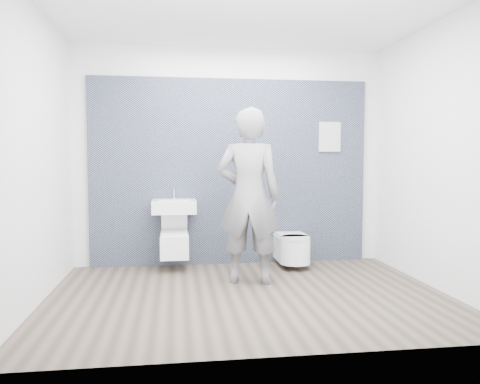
{
  "coord_description": "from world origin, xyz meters",
  "views": [
    {
      "loc": [
        -0.72,
        -4.58,
        1.37
      ],
      "look_at": [
        0.0,
        0.6,
        1.0
      ],
      "focal_mm": 35.0,
      "sensor_mm": 36.0,
      "label": 1
    }
  ],
  "objects": [
    {
      "name": "toilet_rounded",
      "position": [
        0.75,
        1.12,
        0.24
      ],
      "size": [
        0.37,
        0.63,
        0.34
      ],
      "color": "white",
      "rests_on": "ground"
    },
    {
      "name": "room_shell",
      "position": [
        0.0,
        0.0,
        1.74
      ],
      "size": [
        4.0,
        4.0,
        4.0
      ],
      "color": "silver",
      "rests_on": "ground"
    },
    {
      "name": "tile_wall",
      "position": [
        0.0,
        1.47,
        0.0
      ],
      "size": [
        3.6,
        0.06,
        2.4
      ],
      "primitive_type": "cube",
      "color": "black",
      "rests_on": "ground"
    },
    {
      "name": "info_placard",
      "position": [
        1.32,
        1.43,
        0.0
      ],
      "size": [
        0.29,
        0.03,
        0.39
      ],
      "primitive_type": "cube",
      "color": "white",
      "rests_on": "ground"
    },
    {
      "name": "toilet_square",
      "position": [
        -0.74,
        1.2,
        0.33
      ],
      "size": [
        0.34,
        0.49,
        0.62
      ],
      "color": "white",
      "rests_on": "ground"
    },
    {
      "name": "visitor",
      "position": [
        0.08,
        0.47,
        0.96
      ],
      "size": [
        0.79,
        0.61,
        1.92
      ],
      "primitive_type": "imported",
      "rotation": [
        0.0,
        0.0,
        2.9
      ],
      "color": "slate",
      "rests_on": "ground"
    },
    {
      "name": "washbasin",
      "position": [
        -0.74,
        1.24,
        0.79
      ],
      "size": [
        0.54,
        0.4,
        0.41
      ],
      "color": "white",
      "rests_on": "ground"
    },
    {
      "name": "ground",
      "position": [
        0.0,
        0.0,
        0.0
      ],
      "size": [
        4.0,
        4.0,
        0.0
      ],
      "primitive_type": "plane",
      "color": "brown",
      "rests_on": "ground"
    }
  ]
}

